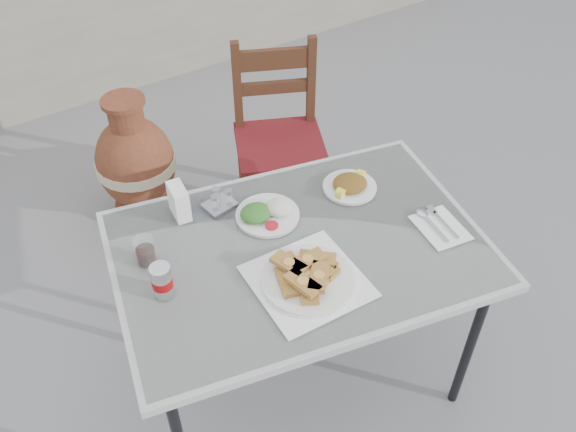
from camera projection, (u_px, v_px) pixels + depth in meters
ground at (310, 350)px, 2.57m from camera, size 80.00×80.00×0.00m
cafe_table at (300, 257)px, 2.03m from camera, size 1.35×1.05×0.73m
pide_plate at (308, 275)px, 1.86m from camera, size 0.34×0.34×0.07m
salad_rice_plate at (267, 212)px, 2.08m from camera, size 0.22×0.22×0.06m
salad_chopped_plate at (350, 185)px, 2.20m from camera, size 0.20×0.20×0.04m
soda_can at (162, 281)px, 1.81m from camera, size 0.06×0.06×0.11m
cola_glass at (146, 253)px, 1.91m from camera, size 0.07×0.07×0.10m
napkin_holder at (179, 201)px, 2.06m from camera, size 0.07×0.10×0.12m
condiment_caddy at (220, 201)px, 2.12m from camera, size 0.12×0.10×0.08m
cutlery_napkin at (438, 225)px, 2.06m from camera, size 0.17×0.21×0.01m
chair at (279, 139)px, 2.88m from camera, size 0.53×0.53×0.91m
terracotta_urn at (136, 163)px, 2.99m from camera, size 0.39×0.39×0.68m
back_wall at (80, 2)px, 3.70m from camera, size 6.00×0.25×1.20m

